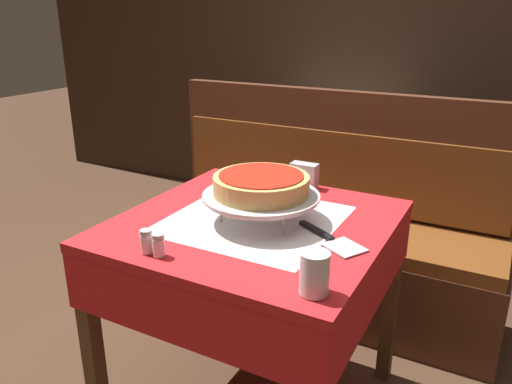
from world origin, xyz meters
TOP-DOWN VIEW (x-y plane):
  - dining_table_front at (0.00, 0.00)m, footprint 0.82×0.82m
  - dining_table_rear at (-0.34, 1.51)m, footprint 0.79×0.79m
  - booth_bench at (-0.06, 0.77)m, footprint 1.64×0.44m
  - back_wall_panel at (0.00, 1.99)m, footprint 6.00×0.04m
  - pizza_pan_stand at (0.02, -0.00)m, footprint 0.36×0.36m
  - deep_dish_pizza at (0.02, -0.00)m, footprint 0.29×0.29m
  - pizza_server at (0.26, -0.03)m, footprint 0.24×0.17m
  - water_glass_near at (0.33, -0.32)m, footprint 0.07×0.07m
  - salt_shaker at (-0.15, -0.34)m, footprint 0.03×0.03m
  - pepper_shaker at (-0.11, -0.34)m, footprint 0.03×0.03m
  - napkin_holder at (0.01, 0.36)m, footprint 0.10×0.05m
  - condiment_caddy at (-0.37, 1.44)m, footprint 0.12×0.12m

SIDE VIEW (x-z plane):
  - booth_bench at x=-0.06m, z-range -0.20..0.82m
  - dining_table_front at x=0.00m, z-range 0.25..0.98m
  - dining_table_rear at x=-0.34m, z-range 0.27..1.00m
  - pizza_server at x=0.26m, z-range 0.73..0.74m
  - pepper_shaker at x=-0.11m, z-range 0.73..0.79m
  - salt_shaker at x=-0.15m, z-range 0.73..0.80m
  - condiment_caddy at x=-0.37m, z-range 0.69..0.86m
  - napkin_holder at x=0.01m, z-range 0.73..0.82m
  - water_glass_near at x=0.33m, z-range 0.73..0.83m
  - pizza_pan_stand at x=0.02m, z-range 0.77..0.86m
  - deep_dish_pizza at x=0.02m, z-range 0.82..0.88m
  - back_wall_panel at x=0.00m, z-range 0.00..2.40m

